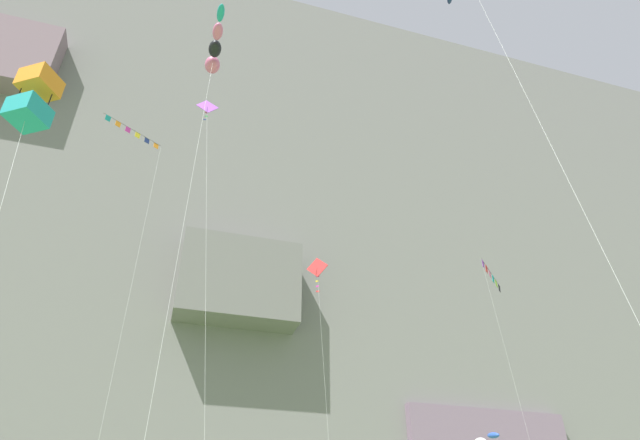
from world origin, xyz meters
TOP-DOWN VIEW (x-y plane):
  - cliff_face at (-0.03, 60.77)m, footprint 180.00×31.42m
  - kite_diamond_mid_right at (-5.67, 24.99)m, footprint 3.42×4.62m
  - kite_diamond_front_field at (5.69, 37.48)m, footprint 1.44×4.43m
  - kite_windsock_high_left at (-6.05, 15.52)m, footprint 0.75×4.27m
  - kite_banner_low_left at (-10.54, 30.19)m, footprint 4.45×3.85m
  - kite_banner_upper_left at (21.39, 34.80)m, footprint 4.87×5.37m
  - kite_box_low_center at (-11.80, 12.84)m, footprint 2.96×4.18m

SIDE VIEW (x-z plane):
  - kite_box_low_center at x=-11.80m, z-range 7.43..24.51m
  - kite_windsock_high_left at x=-6.05m, z-range 11.51..35.56m
  - kite_diamond_front_field at x=5.69m, z-range 11.21..37.06m
  - kite_banner_upper_left at x=21.39m, z-range 11.58..36.80m
  - kite_diamond_mid_right at x=-5.67m, z-range 12.08..42.04m
  - kite_banner_low_left at x=-10.54m, z-range 12.30..42.41m
  - cliff_face at x=-0.03m, z-range -0.01..74.94m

